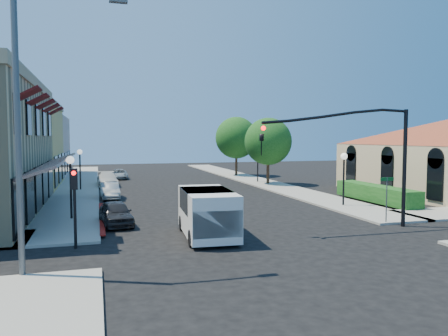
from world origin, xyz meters
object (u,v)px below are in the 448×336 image
object	(u,v)px
white_van	(208,210)
parked_car_c	(107,179)
parked_car_a	(116,213)
parked_car_d	(119,174)
lamppost_left_far	(80,159)
street_tree_a	(268,141)
secondary_signal	(74,193)
street_tree_b	(236,138)
lamppost_right_near	(344,166)
signal_mast_arm	(369,147)
lamppost_left_near	(70,171)
lamppost_right_far	(258,156)
cobra_streetlight	(29,116)
parked_car_b	(110,191)
street_name_sign	(387,192)

from	to	relation	value
white_van	parked_car_c	world-z (taller)	white_van
parked_car_a	parked_car_d	size ratio (longest dim) A/B	0.96
lamppost_left_far	white_van	bearing A→B (deg)	-72.74
street_tree_a	secondary_signal	bearing A→B (deg)	-129.21
street_tree_b	white_van	distance (m)	32.19
parked_car_c	lamppost_right_near	bearing A→B (deg)	-50.39
signal_mast_arm	white_van	distance (m)	8.62
signal_mast_arm	lamppost_left_near	xyz separation A→B (m)	(-14.36, 6.50, -1.35)
parked_car_d	lamppost_right_far	bearing A→B (deg)	-30.04
signal_mast_arm	white_van	size ratio (longest dim) A/B	1.60
lamppost_left_far	parked_car_c	size ratio (longest dim) A/B	0.80
cobra_streetlight	parked_car_a	distance (m)	9.71
street_tree_a	parked_car_b	size ratio (longest dim) A/B	1.79
signal_mast_arm	parked_car_d	bearing A→B (deg)	109.26
street_name_sign	lamppost_right_near	distance (m)	5.98
parked_car_d	parked_car_a	bearing A→B (deg)	-92.10
lamppost_right_near	white_van	world-z (taller)	lamppost_right_near
street_tree_b	parked_car_a	size ratio (longest dim) A/B	1.90
lamppost_left_far	white_van	distance (m)	21.05
parked_car_d	secondary_signal	bearing A→B (deg)	-94.99
street_tree_b	lamppost_right_near	xyz separation A→B (m)	(-0.30, -24.00, -1.81)
lamppost_left_far	street_name_sign	bearing A→B (deg)	-51.06
cobra_streetlight	secondary_signal	bearing A→B (deg)	71.37
street_name_sign	lamppost_left_near	distance (m)	17.05
street_tree_a	white_van	world-z (taller)	street_tree_a
parked_car_c	parked_car_d	world-z (taller)	parked_car_c
street_tree_b	cobra_streetlight	world-z (taller)	cobra_streetlight
lamppost_left_far	parked_car_b	xyz separation A→B (m)	(2.30, -5.78, -2.14)
lamppost_left_far	lamppost_right_far	world-z (taller)	same
parked_car_b	parked_car_c	distance (m)	8.78
street_name_sign	parked_car_d	xyz separation A→B (m)	(-12.30, 29.80, -1.16)
lamppost_right_far	lamppost_right_near	bearing A→B (deg)	-90.00
parked_car_b	cobra_streetlight	bearing A→B (deg)	-101.24
lamppost_left_near	parked_car_d	bearing A→B (deg)	81.24
lamppost_right_far	signal_mast_arm	bearing A→B (deg)	-96.70
lamppost_left_near	parked_car_a	xyz separation A→B (m)	(2.30, -2.00, -2.11)
street_tree_b	lamppost_left_far	bearing A→B (deg)	-149.97
street_tree_b	lamppost_right_near	size ratio (longest dim) A/B	1.97
secondary_signal	parked_car_b	world-z (taller)	secondary_signal
parked_car_b	street_tree_b	bearing A→B (deg)	44.40
parked_car_a	parked_car_d	distance (m)	26.04
parked_car_b	lamppost_left_near	bearing A→B (deg)	-107.68
signal_mast_arm	cobra_streetlight	bearing A→B (deg)	-166.89
lamppost_left_near	street_tree_b	bearing A→B (deg)	54.21
secondary_signal	lamppost_left_near	bearing A→B (deg)	94.34
lamppost_left_near	parked_car_a	world-z (taller)	lamppost_left_near
lamppost_left_near	parked_car_d	size ratio (longest dim) A/B	0.93
white_van	lamppost_left_far	bearing A→B (deg)	107.26
street_tree_b	white_van	bearing A→B (deg)	-110.22
secondary_signal	street_name_sign	world-z (taller)	secondary_signal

